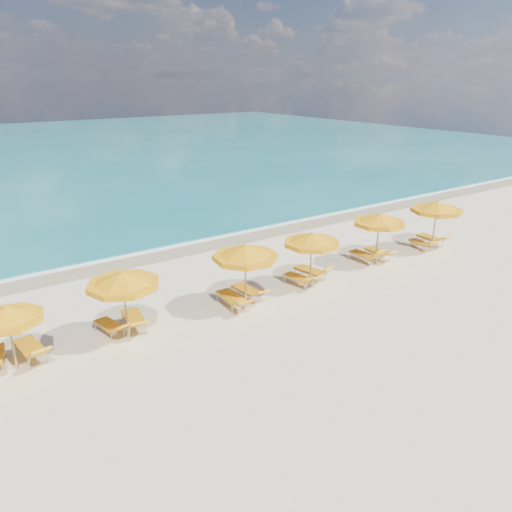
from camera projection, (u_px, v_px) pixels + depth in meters
ground_plane at (277, 294)px, 20.38m from camera, size 120.00×120.00×0.00m
ocean at (25, 153)px, 57.38m from camera, size 120.00×80.00×0.30m
wet_sand_band at (192, 246)px, 26.08m from camera, size 120.00×2.60×0.01m
foam_line at (185, 242)px, 26.70m from camera, size 120.00×1.20×0.03m
whitecap_near at (29, 222)px, 30.26m from camera, size 14.00×0.36×0.05m
whitecap_far at (183, 178)px, 43.18m from camera, size 18.00×0.30×0.05m
umbrella_0 at (7, 315)px, 14.60m from camera, size 2.37×2.37×2.11m
umbrella_1 at (123, 280)px, 16.30m from camera, size 2.62×2.62×2.47m
umbrella_2 at (245, 253)px, 18.62m from camera, size 3.04×3.04×2.54m
umbrella_3 at (312, 240)px, 20.50m from camera, size 3.01×3.01×2.40m
umbrella_4 at (379, 220)px, 23.12m from camera, size 3.14×3.14×2.47m
umbrella_5 at (437, 207)px, 24.92m from camera, size 2.60×2.60×2.58m
lounger_0_right at (31, 352)px, 15.64m from camera, size 0.88×1.99×0.84m
lounger_1_left at (110, 329)px, 17.15m from camera, size 0.82×1.70×0.71m
lounger_1_right at (134, 322)px, 17.54m from camera, size 0.94×1.99×0.78m
lounger_2_left at (232, 301)px, 19.20m from camera, size 0.78×1.99×0.70m
lounger_2_right at (247, 293)px, 19.90m from camera, size 0.74×1.86×0.72m
lounger_3_left at (299, 281)px, 21.10m from camera, size 0.89×1.81×0.73m
lounger_3_right at (311, 274)px, 21.81m from camera, size 0.91×1.90×0.85m
lounger_4_left at (364, 258)px, 23.76m from camera, size 0.70×1.81×0.88m
lounger_4_right at (378, 255)px, 24.19m from camera, size 0.83×1.87×0.74m
lounger_5_left at (421, 245)px, 25.57m from camera, size 0.84×1.69×0.71m
lounger_5_right at (431, 241)px, 26.20m from camera, size 0.73×1.89×0.80m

